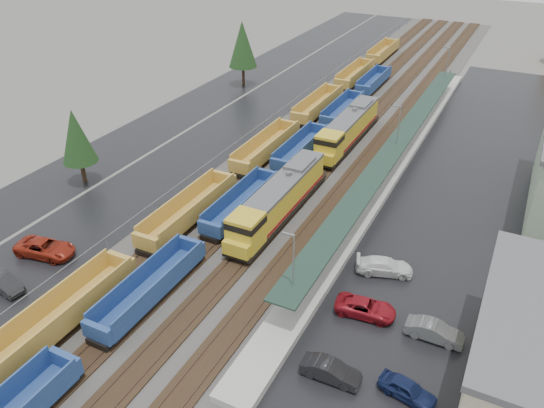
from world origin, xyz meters
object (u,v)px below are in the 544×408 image
at_px(locomotive_lead, 278,201).
at_px(parked_car_east_b, 365,308).
at_px(well_string_yellow, 266,148).
at_px(parked_car_east_a, 331,371).
at_px(locomotive_trail, 347,130).
at_px(parked_car_west_c, 45,248).
at_px(parked_car_west_b, 3,282).
at_px(parked_car_east_e, 435,332).
at_px(parked_car_east_d, 407,390).
at_px(well_string_blue, 242,203).
at_px(parked_car_east_c, 384,266).

relative_size(locomotive_lead, parked_car_east_b, 3.88).
bearing_deg(well_string_yellow, parked_car_east_a, -55.80).
height_order(locomotive_trail, parked_car_west_c, locomotive_trail).
xyz_separation_m(parked_car_west_b, parked_car_east_e, (34.29, 10.60, 0.01)).
xyz_separation_m(parked_car_west_b, parked_car_west_c, (-0.63, 5.22, 0.07)).
relative_size(parked_car_east_d, parked_car_east_e, 0.91).
bearing_deg(parked_car_west_b, well_string_blue, -22.68).
bearing_deg(parked_car_east_b, parked_car_east_e, -98.49).
height_order(parked_car_east_b, parked_car_east_c, parked_car_east_c).
bearing_deg(parked_car_west_c, locomotive_lead, -57.77).
bearing_deg(parked_car_west_c, parked_car_east_c, -78.51).
xyz_separation_m(well_string_yellow, parked_car_east_e, (26.15, -23.01, -0.51)).
relative_size(locomotive_lead, locomotive_trail, 1.00).
bearing_deg(locomotive_lead, well_string_blue, -173.77).
height_order(locomotive_lead, parked_car_west_c, locomotive_lead).
height_order(parked_car_east_d, parked_car_east_e, parked_car_east_e).
bearing_deg(well_string_blue, parked_car_east_e, -23.18).
distance_m(locomotive_lead, parked_car_east_a, 21.18).
height_order(parked_car_west_c, parked_car_east_b, parked_car_west_c).
bearing_deg(well_string_yellow, locomotive_trail, 44.70).
xyz_separation_m(parked_car_east_b, parked_car_east_c, (-0.18, 5.96, 0.05)).
distance_m(parked_car_west_c, parked_car_east_a, 29.29).
xyz_separation_m(parked_car_west_b, parked_car_east_c, (28.57, 16.81, 0.01)).
xyz_separation_m(well_string_yellow, parked_car_west_b, (-8.14, -33.60, -0.52)).
relative_size(well_string_blue, parked_car_east_d, 26.58).
relative_size(parked_car_east_b, parked_car_east_d, 1.23).
distance_m(parked_car_east_a, parked_car_east_c, 13.34).
height_order(locomotive_lead, locomotive_trail, same).
bearing_deg(well_string_yellow, parked_car_east_c, -39.41).
xyz_separation_m(locomotive_lead, well_string_yellow, (-8.00, 13.08, -1.06)).
bearing_deg(parked_car_east_a, locomotive_lead, 34.72).
bearing_deg(locomotive_lead, locomotive_trail, 90.00).
height_order(parked_car_east_c, parked_car_east_d, parked_car_east_c).
xyz_separation_m(locomotive_trail, well_string_blue, (-4.00, -21.44, -1.14)).
bearing_deg(well_string_blue, parked_car_west_c, -130.65).
relative_size(well_string_blue, parked_car_east_e, 24.15).
bearing_deg(locomotive_lead, parked_car_east_c, -16.60).
bearing_deg(parked_car_east_b, parked_car_east_d, -148.20).
xyz_separation_m(parked_car_east_c, parked_car_east_d, (5.24, -12.52, -0.05)).
xyz_separation_m(well_string_blue, parked_car_east_b, (16.61, -9.23, -0.49)).
distance_m(parked_car_east_c, parked_car_east_d, 13.57).
height_order(parked_car_west_c, parked_car_east_a, parked_car_west_c).
bearing_deg(parked_car_west_b, parked_car_east_a, -74.62).
height_order(well_string_blue, parked_car_west_b, well_string_blue).
bearing_deg(parked_car_east_a, parked_car_west_b, 95.45).
xyz_separation_m(locomotive_lead, parked_car_west_b, (-16.14, -20.52, -1.59)).
height_order(parked_car_west_b, parked_car_west_c, parked_car_west_c).
bearing_deg(parked_car_east_c, parked_car_east_a, 161.78).
height_order(well_string_yellow, parked_car_east_d, well_string_yellow).
relative_size(parked_car_west_c, parked_car_east_e, 1.29).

